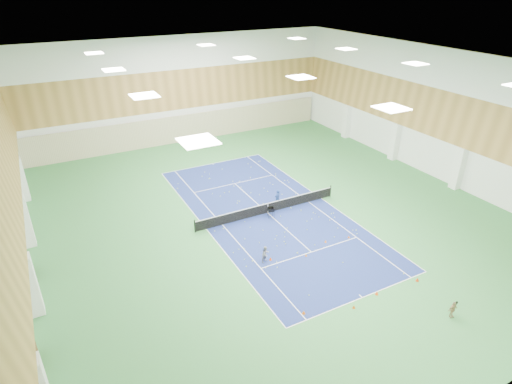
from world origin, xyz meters
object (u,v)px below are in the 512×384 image
(tennis_net, at_px, (268,207))
(child_apron, at_px, (453,310))
(child_court, at_px, (266,254))
(coach, at_px, (277,198))
(ball_cart, at_px, (271,212))

(tennis_net, height_order, child_apron, tennis_net)
(child_court, bearing_deg, child_apron, -74.49)
(child_court, height_order, child_apron, child_court)
(coach, distance_m, child_court, 7.98)
(coach, relative_size, child_apron, 1.47)
(coach, bearing_deg, child_court, 35.47)
(tennis_net, relative_size, coach, 7.98)
(ball_cart, bearing_deg, child_apron, -60.78)
(child_court, height_order, ball_cart, child_court)
(ball_cart, bearing_deg, child_court, -107.31)
(ball_cart, bearing_deg, tennis_net, 96.44)
(child_apron, bearing_deg, coach, 101.02)
(child_apron, distance_m, ball_cart, 15.26)
(tennis_net, xyz_separation_m, child_court, (-3.44, -5.84, 0.06))
(tennis_net, height_order, coach, coach)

